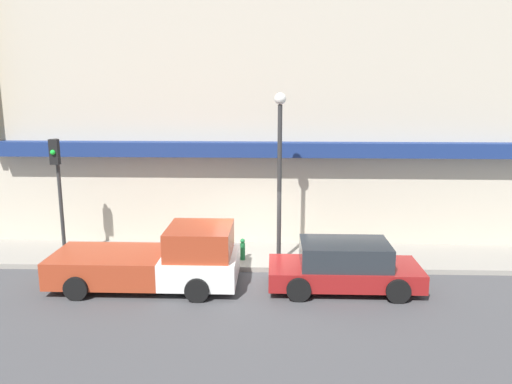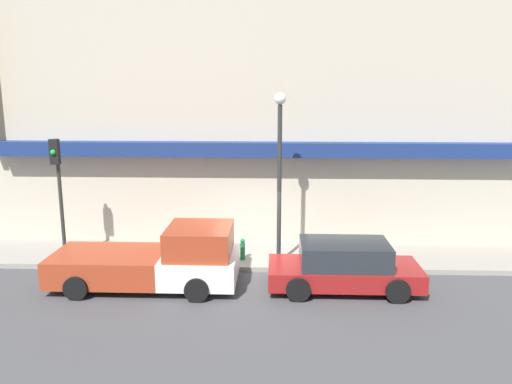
# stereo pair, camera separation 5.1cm
# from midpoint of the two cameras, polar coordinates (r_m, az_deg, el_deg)

# --- Properties ---
(ground_plane) EXTENTS (80.00, 80.00, 0.00)m
(ground_plane) POSITION_cam_midpoint_polar(r_m,az_deg,el_deg) (15.87, -0.32, -9.15)
(ground_plane) COLOR #424244
(sidewalk) EXTENTS (36.00, 2.63, 0.16)m
(sidewalk) POSITION_cam_midpoint_polar(r_m,az_deg,el_deg) (17.08, -0.13, -7.33)
(sidewalk) COLOR gray
(sidewalk) RESTS_ON ground
(building) EXTENTS (19.80, 3.80, 10.12)m
(building) POSITION_cam_midpoint_polar(r_m,az_deg,el_deg) (18.94, 0.16, 9.89)
(building) COLOR #BCB29E
(building) RESTS_ON ground
(pickup_truck) EXTENTS (5.34, 2.31, 1.81)m
(pickup_truck) POSITION_cam_midpoint_polar(r_m,az_deg,el_deg) (14.83, -11.19, -7.67)
(pickup_truck) COLOR white
(pickup_truck) RESTS_ON ground
(parked_car) EXTENTS (4.30, 2.02, 1.40)m
(parked_car) POSITION_cam_midpoint_polar(r_m,az_deg,el_deg) (14.62, 9.94, -8.35)
(parked_car) COLOR maroon
(parked_car) RESTS_ON ground
(fire_hydrant) EXTENTS (0.16, 0.16, 0.72)m
(fire_hydrant) POSITION_cam_midpoint_polar(r_m,az_deg,el_deg) (16.39, -1.63, -6.57)
(fire_hydrant) COLOR #196633
(fire_hydrant) RESTS_ON sidewalk
(street_lamp) EXTENTS (0.36, 0.36, 5.38)m
(street_lamp) POSITION_cam_midpoint_polar(r_m,az_deg,el_deg) (15.41, 2.62, 3.81)
(street_lamp) COLOR #2D2D2D
(street_lamp) RESTS_ON sidewalk
(traffic_light) EXTENTS (0.28, 0.42, 3.95)m
(traffic_light) POSITION_cam_midpoint_polar(r_m,az_deg,el_deg) (17.15, -21.80, 1.51)
(traffic_light) COLOR #2D2D2D
(traffic_light) RESTS_ON sidewalk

